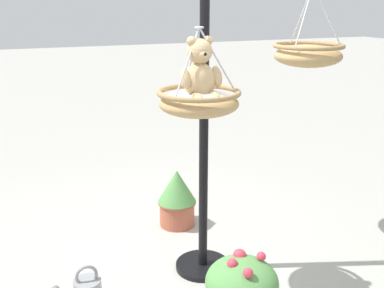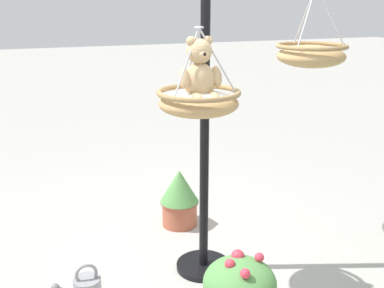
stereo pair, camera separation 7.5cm
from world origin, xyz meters
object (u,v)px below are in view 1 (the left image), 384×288
display_pole_central (203,183)px  hanging_basket_with_teddy (199,101)px  hanging_basket_left_high (308,54)px  potted_plant_fern_front (177,197)px  teddy_bear (200,74)px

display_pole_central → hanging_basket_with_teddy: (0.15, 0.25, 0.71)m
display_pole_central → hanging_basket_left_high: display_pole_central is taller
display_pole_central → hanging_basket_left_high: bearing=-168.3°
display_pole_central → potted_plant_fern_front: display_pole_central is taller
display_pole_central → teddy_bear: display_pole_central is taller
hanging_basket_with_teddy → hanging_basket_left_high: 1.31m
hanging_basket_with_teddy → teddy_bear: bearing=90.0°
display_pole_central → teddy_bear: size_ratio=5.68×
hanging_basket_with_teddy → potted_plant_fern_front: bearing=-102.4°
hanging_basket_left_high → potted_plant_fern_front: hanging_basket_left_high is taller
hanging_basket_left_high → potted_plant_fern_front: 1.78m
teddy_bear → hanging_basket_left_high: (-1.20, -0.49, 0.03)m
teddy_bear → hanging_basket_left_high: size_ratio=0.65×
hanging_basket_with_teddy → hanging_basket_left_high: size_ratio=0.89×
hanging_basket_with_teddy → potted_plant_fern_front: size_ratio=1.04×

